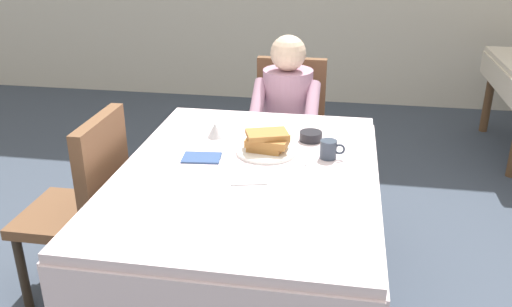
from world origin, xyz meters
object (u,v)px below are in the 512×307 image
(plate_breakfast, at_px, (266,151))
(cup_coffee, at_px, (329,149))
(diner_person, at_px, (287,110))
(syrup_pitcher, at_px, (215,130))
(breakfast_stack, at_px, (267,141))
(dining_table_main, at_px, (248,187))
(chair_diner, at_px, (289,123))
(knife_right_of_plate, at_px, (307,157))
(spoon_near_edge, at_px, (249,184))
(bowl_butter, at_px, (311,136))
(fork_left_of_plate, at_px, (225,151))
(chair_left_side, at_px, (87,198))

(plate_breakfast, distance_m, cup_coffee, 0.29)
(plate_breakfast, bearing_deg, diner_person, 90.04)
(syrup_pitcher, bearing_deg, breakfast_stack, -27.06)
(dining_table_main, distance_m, chair_diner, 1.18)
(diner_person, distance_m, knife_right_of_plate, 0.87)
(diner_person, distance_m, spoon_near_edge, 1.16)
(diner_person, height_order, bowl_butter, diner_person)
(bowl_butter, xyz_separation_m, fork_left_of_plate, (-0.38, -0.20, -0.02))
(cup_coffee, xyz_separation_m, bowl_butter, (-0.10, 0.20, -0.02))
(breakfast_stack, relative_size, fork_left_of_plate, 1.20)
(chair_diner, height_order, plate_breakfast, chair_diner)
(diner_person, relative_size, bowl_butter, 10.18)
(spoon_near_edge, bearing_deg, plate_breakfast, 72.20)
(knife_right_of_plate, relative_size, spoon_near_edge, 1.33)
(dining_table_main, distance_m, plate_breakfast, 0.22)
(breakfast_stack, distance_m, bowl_butter, 0.26)
(plate_breakfast, distance_m, breakfast_stack, 0.05)
(chair_diner, relative_size, spoon_near_edge, 6.20)
(diner_person, height_order, breakfast_stack, diner_person)
(chair_left_side, height_order, bowl_butter, chair_left_side)
(plate_breakfast, height_order, syrup_pitcher, syrup_pitcher)
(breakfast_stack, xyz_separation_m, spoon_near_edge, (-0.02, -0.34, -0.06))
(diner_person, bearing_deg, fork_left_of_plate, 77.37)
(chair_left_side, distance_m, spoon_near_edge, 0.84)
(syrup_pitcher, bearing_deg, knife_right_of_plate, -19.62)
(fork_left_of_plate, distance_m, spoon_near_edge, 0.36)
(chair_left_side, distance_m, syrup_pitcher, 0.69)
(plate_breakfast, bearing_deg, bowl_butter, 43.94)
(chair_left_side, bearing_deg, bowl_butter, -69.84)
(chair_diner, bearing_deg, breakfast_stack, 90.18)
(syrup_pitcher, relative_size, fork_left_of_plate, 0.44)
(cup_coffee, bearing_deg, dining_table_main, -152.81)
(chair_diner, bearing_deg, plate_breakfast, 90.03)
(chair_diner, xyz_separation_m, fork_left_of_plate, (-0.19, -1.00, 0.21))
(chair_left_side, relative_size, cup_coffee, 8.23)
(cup_coffee, relative_size, fork_left_of_plate, 0.63)
(chair_left_side, xyz_separation_m, bowl_butter, (1.01, 0.37, 0.23))
(breakfast_stack, distance_m, cup_coffee, 0.28)
(dining_table_main, height_order, breakfast_stack, breakfast_stack)
(syrup_pitcher, height_order, spoon_near_edge, syrup_pitcher)
(plate_breakfast, bearing_deg, chair_left_side, -167.11)
(dining_table_main, relative_size, spoon_near_edge, 10.16)
(dining_table_main, height_order, chair_left_side, chair_left_side)
(fork_left_of_plate, bearing_deg, knife_right_of_plate, -93.58)
(breakfast_stack, bearing_deg, knife_right_of_plate, -7.18)
(bowl_butter, relative_size, syrup_pitcher, 1.38)
(cup_coffee, bearing_deg, syrup_pitcher, 164.01)
(dining_table_main, distance_m, diner_person, 1.02)
(bowl_butter, xyz_separation_m, knife_right_of_plate, (-0.00, -0.20, -0.02))
(plate_breakfast, bearing_deg, spoon_near_edge, -93.63)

